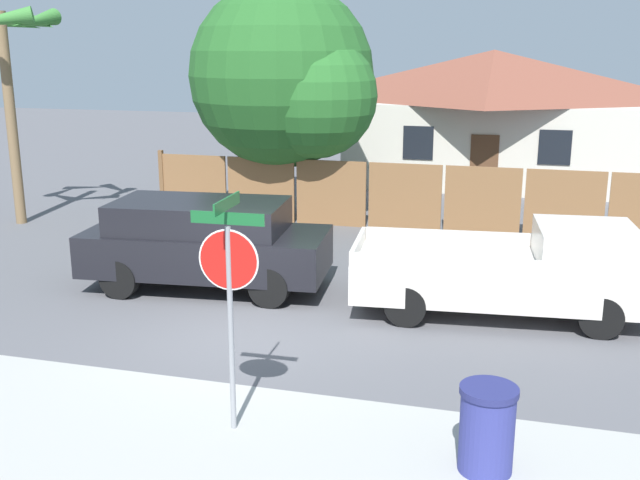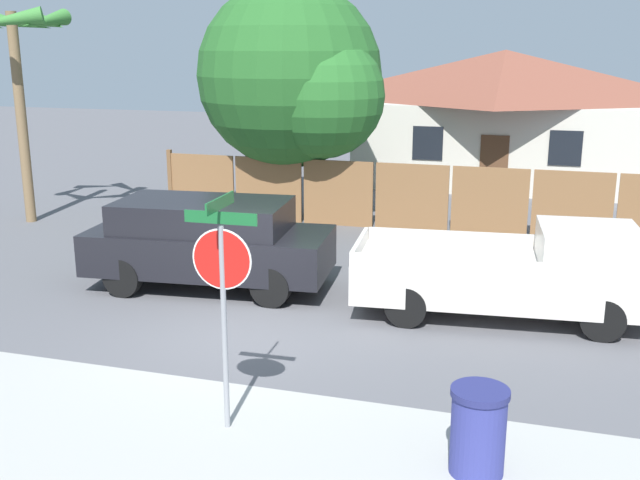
{
  "view_description": "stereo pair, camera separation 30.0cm",
  "coord_description": "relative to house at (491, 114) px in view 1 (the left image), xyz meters",
  "views": [
    {
      "loc": [
        4.46,
        -11.33,
        4.79
      ],
      "look_at": [
        1.22,
        0.47,
        1.6
      ],
      "focal_mm": 42.0,
      "sensor_mm": 36.0,
      "label": 1
    },
    {
      "loc": [
        4.75,
        -11.25,
        4.79
      ],
      "look_at": [
        1.22,
        0.47,
        1.6
      ],
      "focal_mm": 42.0,
      "sensor_mm": 36.0,
      "label": 2
    }
  ],
  "objects": [
    {
      "name": "sidewalk_strip",
      "position": [
        -3.21,
        -20.02,
        -2.4
      ],
      "size": [
        36.0,
        3.2,
        0.01
      ],
      "color": "#A3A39E",
      "rests_on": "ground"
    },
    {
      "name": "red_suv",
      "position": [
        -4.82,
        -14.38,
        -1.42
      ],
      "size": [
        5.0,
        2.45,
        1.8
      ],
      "rotation": [
        0.0,
        0.0,
        0.09
      ],
      "color": "black",
      "rests_on": "ground"
    },
    {
      "name": "orange_pickup",
      "position": [
        1.23,
        -14.35,
        -1.57
      ],
      "size": [
        5.44,
        2.48,
        1.71
      ],
      "rotation": [
        0.0,
        0.0,
        0.09
      ],
      "color": "silver",
      "rests_on": "ground"
    },
    {
      "name": "oak_tree",
      "position": [
        -5.17,
        -7.64,
        1.46
      ],
      "size": [
        5.4,
        5.15,
        6.56
      ],
      "color": "brown",
      "rests_on": "ground"
    },
    {
      "name": "ground_plane",
      "position": [
        -3.21,
        -16.42,
        -2.41
      ],
      "size": [
        80.0,
        80.0,
        0.0
      ],
      "primitive_type": "plane",
      "color": "#56565B"
    },
    {
      "name": "house",
      "position": [
        0.0,
        0.0,
        0.0
      ],
      "size": [
        10.39,
        6.57,
        4.64
      ],
      "color": "beige",
      "rests_on": "ground"
    },
    {
      "name": "stop_sign",
      "position": [
        -2.14,
        -19.62,
        -0.35
      ],
      "size": [
        0.94,
        0.84,
        3.04
      ],
      "rotation": [
        0.0,
        0.0,
        0.03
      ],
      "color": "gray",
      "rests_on": "ground"
    },
    {
      "name": "palm_tree",
      "position": [
        -12.14,
        -10.41,
        2.54
      ],
      "size": [
        2.83,
        3.04,
        5.75
      ],
      "color": "brown",
      "rests_on": "ground"
    },
    {
      "name": "wooden_fence",
      "position": [
        -0.73,
        -8.39,
        -1.51
      ],
      "size": [
        16.28,
        0.12,
        1.89
      ],
      "color": "brown",
      "rests_on": "ground"
    },
    {
      "name": "trash_bin",
      "position": [
        1.04,
        -19.77,
        -1.88
      ],
      "size": [
        0.67,
        0.67,
        1.05
      ],
      "color": "navy",
      "rests_on": "ground"
    }
  ]
}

